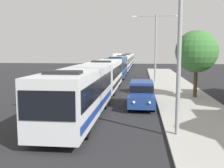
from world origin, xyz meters
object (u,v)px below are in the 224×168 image
object	(u,v)px
bus_middle	(117,66)
bus_rear	(126,60)
bus_fourth_in_line	(123,63)
box_truck_oncoming	(118,59)
bus_lead	(79,92)
bus_tail_end	(129,59)
bus_second_in_line	(106,74)
streetlamp_mid	(156,41)
roadside_tree	(197,52)
streetlamp_near	(180,25)
white_suv	(142,93)

from	to	relation	value
bus_middle	bus_rear	world-z (taller)	same
bus_fourth_in_line	box_truck_oncoming	size ratio (longest dim) A/B	1.58
bus_lead	bus_rear	distance (m)	50.27
bus_tail_end	box_truck_oncoming	size ratio (longest dim) A/B	1.65
bus_lead	box_truck_oncoming	bearing A→B (deg)	92.96
bus_second_in_line	bus_middle	bearing A→B (deg)	90.00
bus_fourth_in_line	bus_tail_end	bearing A→B (deg)	90.00
bus_rear	streetlamp_mid	bearing A→B (deg)	-80.12
roadside_tree	bus_lead	bearing A→B (deg)	-135.43
bus_lead	bus_fourth_in_line	bearing A→B (deg)	90.00
bus_tail_end	streetlamp_near	size ratio (longest dim) A/B	1.44
bus_lead	bus_middle	distance (m)	25.54
bus_tail_end	bus_rear	bearing A→B (deg)	-90.00
bus_middle	roadside_tree	size ratio (longest dim) A/B	1.88
roadside_tree	bus_fourth_in_line	bearing A→B (deg)	105.62
bus_middle	streetlamp_mid	size ratio (longest dim) A/B	1.27
streetlamp_mid	streetlamp_near	bearing A→B (deg)	-90.00
bus_rear	box_truck_oncoming	bearing A→B (deg)	103.61
bus_fourth_in_line	bus_tail_end	distance (m)	25.01
bus_lead	bus_tail_end	distance (m)	62.86
bus_second_in_line	bus_middle	xyz separation A→B (m)	(-0.00, 13.12, -0.00)
roadside_tree	bus_second_in_line	bearing A→B (deg)	152.91
white_suv	streetlamp_mid	size ratio (longest dim) A/B	0.59
bus_middle	bus_tail_end	size ratio (longest dim) A/B	0.87
bus_fourth_in_line	streetlamp_mid	distance (m)	19.68
white_suv	bus_rear	bearing A→B (deg)	94.58
bus_lead	roadside_tree	world-z (taller)	roadside_tree
bus_fourth_in_line	bus_middle	bearing A→B (deg)	-90.00
bus_rear	roadside_tree	bearing A→B (deg)	-78.85
bus_fourth_in_line	streetlamp_near	size ratio (longest dim) A/B	1.38
bus_lead	roadside_tree	xyz separation A→B (m)	(8.30, 8.18, 2.35)
bus_second_in_line	bus_rear	bearing A→B (deg)	90.00
bus_tail_end	white_suv	size ratio (longest dim) A/B	2.47
white_suv	streetlamp_near	xyz separation A→B (m)	(1.70, -6.97, 4.25)
bus_middle	bus_fourth_in_line	world-z (taller)	same
white_suv	box_truck_oncoming	distance (m)	60.18
bus_lead	roadside_tree	distance (m)	11.89
roadside_tree	bus_tail_end	bearing A→B (deg)	98.63
bus_fourth_in_line	bus_rear	world-z (taller)	same
streetlamp_mid	roadside_tree	world-z (taller)	streetlamp_mid
white_suv	bus_tail_end	bearing A→B (deg)	93.60
white_suv	streetlamp_mid	distance (m)	15.81
bus_tail_end	roadside_tree	world-z (taller)	roadside_tree
bus_fourth_in_line	streetlamp_near	bearing A→B (deg)	-82.44
streetlamp_near	streetlamp_mid	size ratio (longest dim) A/B	1.01
bus_middle	streetlamp_near	bearing A→B (deg)	-79.22
bus_second_in_line	white_suv	bearing A→B (deg)	-65.92
streetlamp_near	streetlamp_mid	world-z (taller)	streetlamp_near
box_truck_oncoming	bus_rear	bearing A→B (deg)	-76.39
bus_rear	white_suv	world-z (taller)	bus_rear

